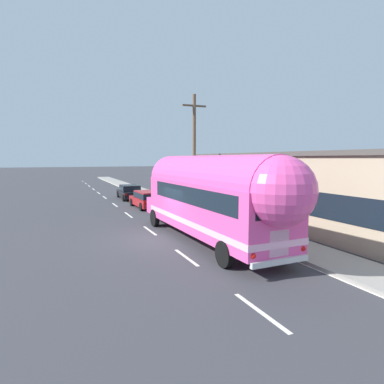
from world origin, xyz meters
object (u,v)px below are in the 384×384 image
(painted_bus, at_px, (213,195))
(car_second, at_px, (130,191))
(car_lead, at_px, (147,198))
(utility_pole, at_px, (194,152))

(painted_bus, height_order, car_second, painted_bus)
(car_lead, bearing_deg, car_second, 89.87)
(car_lead, relative_size, car_second, 0.90)
(utility_pole, bearing_deg, car_second, 103.69)
(utility_pole, height_order, car_lead, utility_pole)
(car_second, bearing_deg, utility_pole, -76.31)
(painted_bus, height_order, car_lead, painted_bus)
(painted_bus, bearing_deg, utility_pole, 72.06)
(painted_bus, bearing_deg, car_lead, 89.08)
(painted_bus, relative_size, car_second, 2.58)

